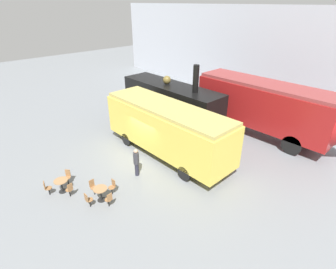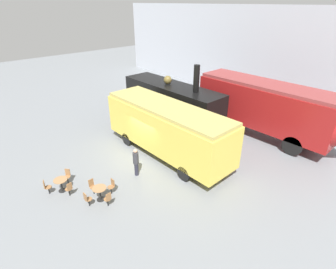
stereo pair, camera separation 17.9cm
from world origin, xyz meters
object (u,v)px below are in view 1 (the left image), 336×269
object	(u,v)px
steam_locomotive	(171,101)
cafe_table_mid	(101,192)
streamlined_locomotive	(273,107)
cafe_table_near	(61,183)
visitor_person	(136,161)
cafe_chair_0	(70,189)
passenger_coach_vintage	(167,127)

from	to	relation	value
steam_locomotive	cafe_table_mid	distance (m)	10.23
streamlined_locomotive	steam_locomotive	size ratio (longest dim) A/B	1.33
cafe_table_near	visitor_person	distance (m)	4.21
streamlined_locomotive	cafe_table_near	xyz separation A→B (m)	(-4.49, -14.14, -1.89)
streamlined_locomotive	cafe_table_mid	size ratio (longest dim) A/B	16.23
cafe_table_near	cafe_chair_0	xyz separation A→B (m)	(0.73, 0.13, -0.04)
cafe_chair_0	visitor_person	size ratio (longest dim) A/B	0.49
streamlined_locomotive	cafe_table_near	distance (m)	14.96
passenger_coach_vintage	steam_locomotive	bearing A→B (deg)	132.83
streamlined_locomotive	steam_locomotive	distance (m)	7.74
steam_locomotive	cafe_table_near	bearing A→B (deg)	-77.80
streamlined_locomotive	cafe_chair_0	size ratio (longest dim) A/B	14.07
steam_locomotive	cafe_chair_0	size ratio (longest dim) A/B	10.58
cafe_table_mid	steam_locomotive	bearing A→B (deg)	115.17
cafe_table_near	visitor_person	bearing A→B (deg)	67.91
passenger_coach_vintage	cafe_table_mid	xyz separation A→B (m)	(1.08, -5.68, -1.45)
cafe_table_near	cafe_chair_0	world-z (taller)	cafe_chair_0
steam_locomotive	visitor_person	xyz separation A→B (m)	(3.81, -6.46, -1.09)
cafe_chair_0	visitor_person	world-z (taller)	visitor_person
streamlined_locomotive	cafe_chair_0	distance (m)	14.64
passenger_coach_vintage	cafe_chair_0	world-z (taller)	passenger_coach_vintage
passenger_coach_vintage	cafe_table_near	xyz separation A→B (m)	(-0.99, -6.86, -1.46)
cafe_table_mid	cafe_chair_0	distance (m)	1.70
passenger_coach_vintage	visitor_person	distance (m)	3.21
cafe_chair_0	passenger_coach_vintage	bearing A→B (deg)	-102.24
streamlined_locomotive	steam_locomotive	world-z (taller)	steam_locomotive
cafe_table_near	visitor_person	size ratio (longest dim) A/B	0.42
streamlined_locomotive	visitor_person	size ratio (longest dim) A/B	6.90
streamlined_locomotive	steam_locomotive	xyz separation A→B (m)	(-6.73, -3.80, -0.37)
steam_locomotive	cafe_table_mid	bearing A→B (deg)	-64.83
streamlined_locomotive	visitor_person	xyz separation A→B (m)	(-2.92, -10.26, -1.47)
streamlined_locomotive	cafe_table_near	world-z (taller)	streamlined_locomotive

